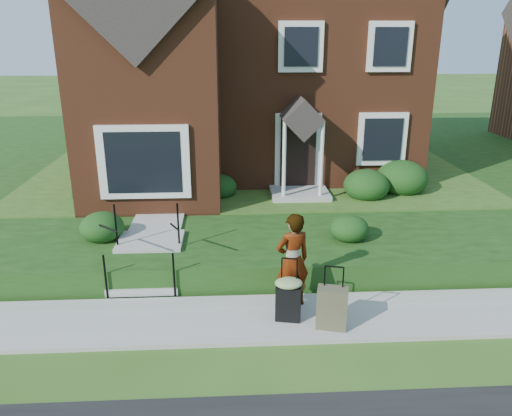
{
  "coord_description": "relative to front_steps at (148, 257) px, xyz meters",
  "views": [
    {
      "loc": [
        -0.74,
        -7.85,
        4.88
      ],
      "look_at": [
        -0.21,
        2.0,
        1.46
      ],
      "focal_mm": 35.0,
      "sensor_mm": 36.0,
      "label": 1
    }
  ],
  "objects": [
    {
      "name": "ground",
      "position": [
        2.5,
        -1.84,
        -0.47
      ],
      "size": [
        120.0,
        120.0,
        0.0
      ],
      "primitive_type": "plane",
      "color": "#2D5119",
      "rests_on": "ground"
    },
    {
      "name": "sidewalk",
      "position": [
        2.5,
        -1.84,
        -0.43
      ],
      "size": [
        60.0,
        1.6,
        0.08
      ],
      "primitive_type": "cube",
      "color": "#9E9B93",
      "rests_on": "ground"
    },
    {
      "name": "terrace",
      "position": [
        6.5,
        9.06,
        -0.17
      ],
      "size": [
        44.0,
        20.0,
        0.6
      ],
      "primitive_type": "cube",
      "color": "#16390F",
      "rests_on": "ground"
    },
    {
      "name": "walkway",
      "position": [
        0.0,
        3.16,
        0.16
      ],
      "size": [
        1.2,
        6.0,
        0.06
      ],
      "primitive_type": "cube",
      "color": "#9E9B93",
      "rests_on": "terrace"
    },
    {
      "name": "main_house",
      "position": [
        2.29,
        7.76,
        4.79
      ],
      "size": [
        10.4,
        10.2,
        9.4
      ],
      "color": "brown",
      "rests_on": "terrace"
    },
    {
      "name": "front_steps",
      "position": [
        0.0,
        0.0,
        0.0
      ],
      "size": [
        1.4,
        2.02,
        1.5
      ],
      "color": "#9E9B93",
      "rests_on": "ground"
    },
    {
      "name": "foundation_shrubs",
      "position": [
        3.0,
        3.13,
        0.57
      ],
      "size": [
        9.9,
        4.58,
        1.03
      ],
      "color": "#14340F",
      "rests_on": "terrace"
    },
    {
      "name": "woman",
      "position": [
        2.88,
        -1.45,
        0.52
      ],
      "size": [
        0.77,
        0.63,
        1.82
      ],
      "primitive_type": "imported",
      "rotation": [
        0.0,
        0.0,
        3.48
      ],
      "color": "#999999",
      "rests_on": "sidewalk"
    },
    {
      "name": "suitcase_black",
      "position": [
        2.75,
        -1.96,
        0.06
      ],
      "size": [
        0.55,
        0.48,
        1.17
      ],
      "rotation": [
        0.0,
        0.0,
        -0.2
      ],
      "color": "black",
      "rests_on": "sidewalk"
    },
    {
      "name": "suitcase_olive",
      "position": [
        3.47,
        -2.25,
        -0.02
      ],
      "size": [
        0.58,
        0.41,
        1.13
      ],
      "rotation": [
        0.0,
        0.0,
        -0.25
      ],
      "color": "#4D4B33",
      "rests_on": "sidewalk"
    }
  ]
}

